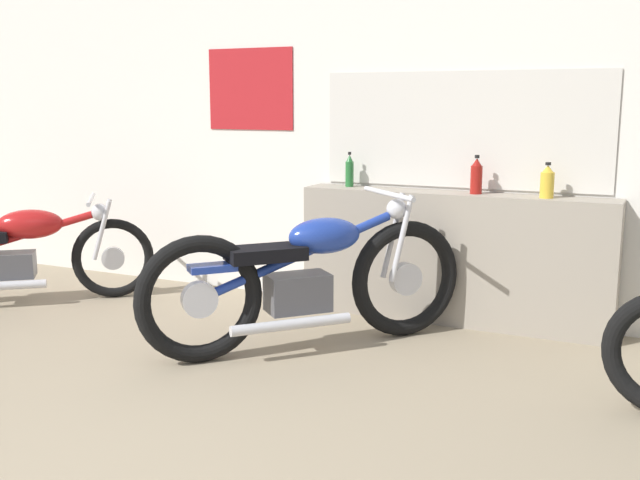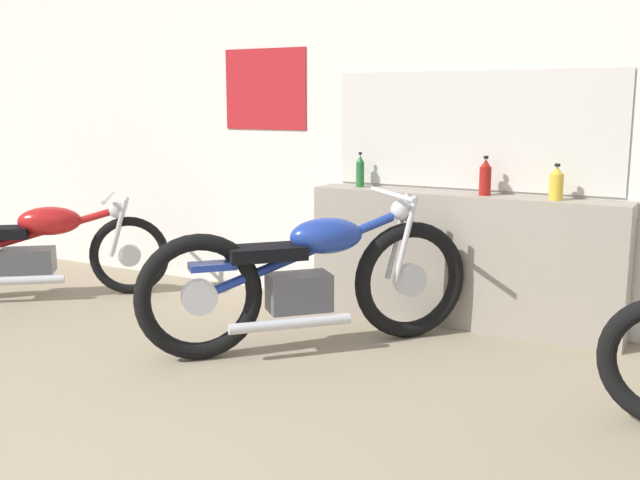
{
  "view_description": "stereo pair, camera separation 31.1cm",
  "coord_description": "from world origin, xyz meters",
  "px_view_note": "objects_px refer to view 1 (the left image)",
  "views": [
    {
      "loc": [
        2.11,
        -1.68,
        1.5
      ],
      "look_at": [
        0.26,
        2.23,
        0.7
      ],
      "focal_mm": 42.0,
      "sensor_mm": 36.0,
      "label": 1
    },
    {
      "loc": [
        2.39,
        -1.53,
        1.5
      ],
      "look_at": [
        0.26,
        2.23,
        0.7
      ],
      "focal_mm": 42.0,
      "sensor_mm": 36.0,
      "label": 2
    }
  ],
  "objects_px": {
    "bottle_center": "(547,182)",
    "bottle_left_center": "(476,177)",
    "bottle_leftmost": "(350,171)",
    "motorcycle_blue": "(308,278)",
    "motorcycle_red": "(16,251)"
  },
  "relations": [
    {
      "from": "bottle_center",
      "to": "motorcycle_red",
      "type": "relative_size",
      "value": 0.14
    },
    {
      "from": "bottle_left_center",
      "to": "motorcycle_blue",
      "type": "xyz_separation_m",
      "value": [
        -0.78,
        -0.94,
        -0.57
      ]
    },
    {
      "from": "motorcycle_red",
      "to": "bottle_left_center",
      "type": "bearing_deg",
      "value": 16.2
    },
    {
      "from": "bottle_left_center",
      "to": "motorcycle_blue",
      "type": "relative_size",
      "value": 0.16
    },
    {
      "from": "bottle_leftmost",
      "to": "bottle_left_center",
      "type": "distance_m",
      "value": 0.93
    },
    {
      "from": "bottle_center",
      "to": "bottle_left_center",
      "type": "bearing_deg",
      "value": 176.92
    },
    {
      "from": "bottle_left_center",
      "to": "bottle_center",
      "type": "xyz_separation_m",
      "value": [
        0.46,
        -0.02,
        -0.01
      ]
    },
    {
      "from": "bottle_left_center",
      "to": "motorcycle_red",
      "type": "distance_m",
      "value": 3.42
    },
    {
      "from": "bottle_leftmost",
      "to": "motorcycle_blue",
      "type": "relative_size",
      "value": 0.15
    },
    {
      "from": "bottle_leftmost",
      "to": "bottle_left_center",
      "type": "height_order",
      "value": "bottle_left_center"
    },
    {
      "from": "bottle_center",
      "to": "motorcycle_red",
      "type": "xyz_separation_m",
      "value": [
        -3.69,
        -0.91,
        -0.6
      ]
    },
    {
      "from": "bottle_left_center",
      "to": "bottle_center",
      "type": "relative_size",
      "value": 1.13
    },
    {
      "from": "bottle_leftmost",
      "to": "motorcycle_blue",
      "type": "bearing_deg",
      "value": -81.33
    },
    {
      "from": "bottle_left_center",
      "to": "motorcycle_red",
      "type": "xyz_separation_m",
      "value": [
        -3.23,
        -0.94,
        -0.61
      ]
    },
    {
      "from": "motorcycle_red",
      "to": "motorcycle_blue",
      "type": "height_order",
      "value": "motorcycle_blue"
    }
  ]
}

